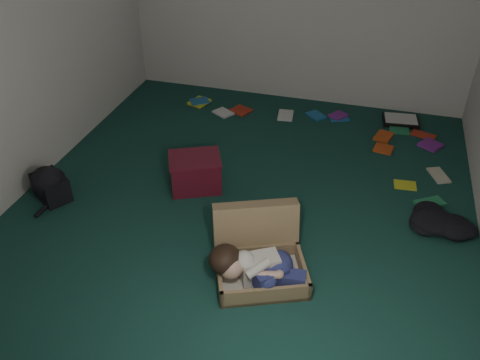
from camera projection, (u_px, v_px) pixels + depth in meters
The scene contains 10 objects.
floor at pixel (245, 203), 4.58m from camera, with size 4.50×4.50×0.00m, color #153C34.
wall_front at pixel (98, 272), 2.07m from camera, with size 4.50×4.50×0.00m, color silver.
wall_left at pixel (18, 41), 4.29m from camera, with size 4.50×4.50×0.00m, color silver.
suitcase at pixel (259, 255), 3.82m from camera, with size 0.85×0.84×0.48m.
person at pixel (256, 267), 3.66m from camera, with size 0.73×0.38×0.30m.
maroon_bin at pixel (195, 172), 4.69m from camera, with size 0.58×0.53×0.32m.
backpack at pixel (51, 186), 4.57m from camera, with size 0.42×0.34×0.25m, color black, non-canonical shape.
clothing_pile at pixel (442, 221), 4.26m from camera, with size 0.42×0.34×0.13m, color black, non-canonical shape.
paper_tray at pixel (401, 120), 5.81m from camera, with size 0.42×0.34×0.06m.
book_scatter at pixel (344, 136), 5.55m from camera, with size 2.97×1.67×0.02m.
Camera 1 is at (0.96, -3.51, 2.79)m, focal length 38.00 mm.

